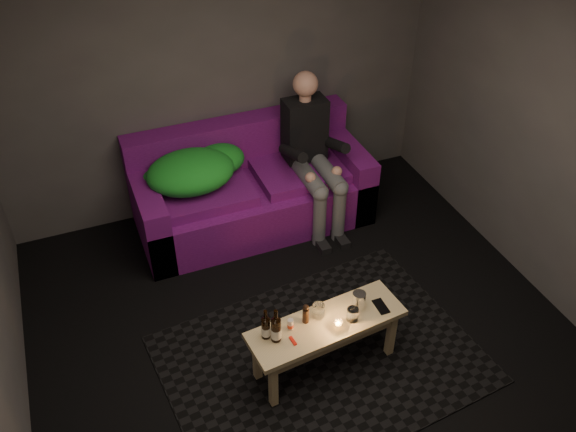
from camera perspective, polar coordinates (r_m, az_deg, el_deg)
name	(u,v)px	position (r m, az deg, el deg)	size (l,w,h in m)	color
floor	(319,363)	(4.60, 2.96, -13.57)	(4.50, 4.50, 0.00)	black
room	(297,139)	(3.83, 0.83, 7.23)	(4.50, 4.50, 4.50)	silver
rug	(321,359)	(4.62, 3.15, -13.21)	(2.23, 1.62, 0.01)	black
sofa	(250,190)	(5.65, -3.54, 2.47)	(2.10, 0.95, 0.90)	#5C0D63
green_blanket	(195,170)	(5.34, -8.71, 4.32)	(0.93, 0.63, 0.32)	green
person	(312,150)	(5.45, 2.26, 6.15)	(0.38, 0.87, 1.40)	black
coffee_table	(326,330)	(4.31, 3.60, -10.60)	(1.15, 0.46, 0.46)	tan
beer_bottle_a	(266,327)	(4.09, -2.09, -10.37)	(0.06, 0.06, 0.25)	black
beer_bottle_b	(276,329)	(4.06, -1.13, -10.54)	(0.07, 0.07, 0.27)	black
salt_shaker	(290,324)	(4.17, 0.23, -10.11)	(0.04, 0.04, 0.08)	silver
pepper_mill	(306,315)	(4.20, 1.68, -9.29)	(0.04, 0.04, 0.12)	black
tumbler_back	(318,311)	(4.25, 2.87, -8.83)	(0.09, 0.09, 0.10)	white
tealight	(338,324)	(4.20, 4.71, -10.08)	(0.07, 0.07, 0.05)	white
tumbler_front	(353,314)	(4.24, 6.06, -9.14)	(0.08, 0.08, 0.10)	white
steel_cup	(359,300)	(4.32, 6.64, -7.82)	(0.09, 0.09, 0.13)	silver
smartphone	(381,306)	(4.38, 8.69, -8.36)	(0.07, 0.15, 0.01)	black
red_lighter	(293,341)	(4.12, 0.46, -11.60)	(0.02, 0.08, 0.01)	red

